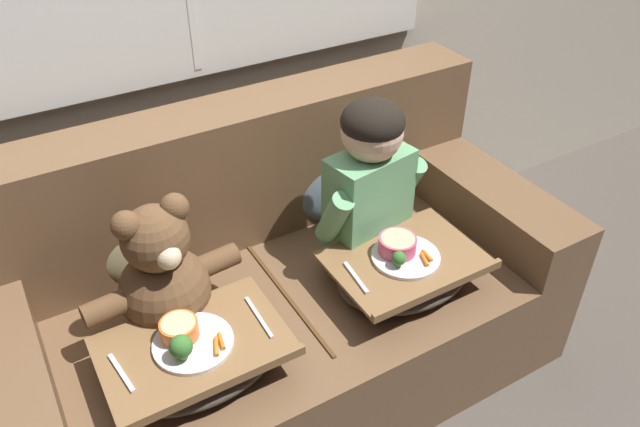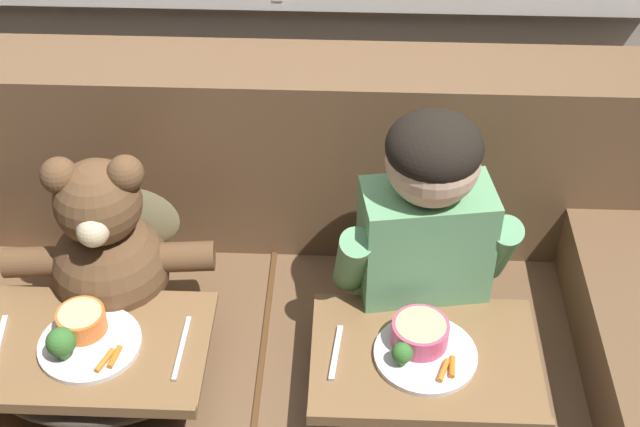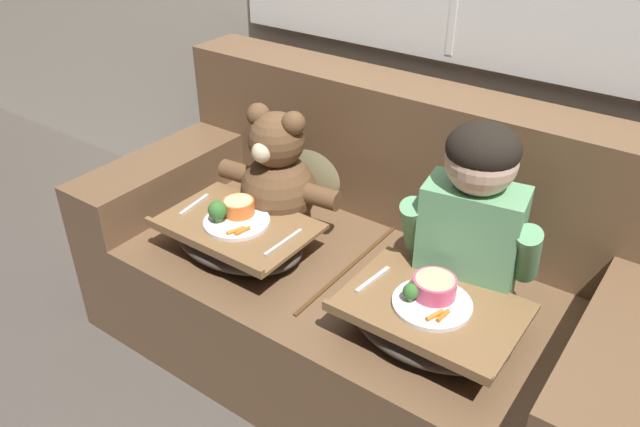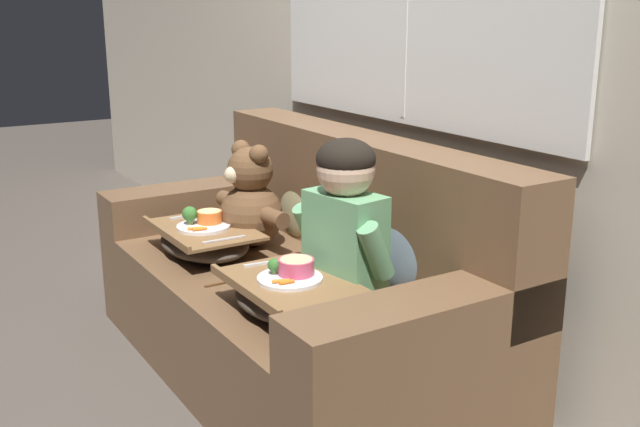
# 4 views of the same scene
# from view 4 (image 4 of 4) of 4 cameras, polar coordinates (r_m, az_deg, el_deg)

# --- Properties ---
(ground_plane) EXTENTS (14.00, 14.00, 0.00)m
(ground_plane) POSITION_cam_4_polar(r_m,az_deg,el_deg) (2.96, -2.36, -11.86)
(ground_plane) COLOR #4C443D
(wall_back_with_window) EXTENTS (8.00, 0.08, 2.60)m
(wall_back_with_window) POSITION_cam_4_polar(r_m,az_deg,el_deg) (2.95, 7.33, 14.41)
(wall_back_with_window) COLOR beige
(wall_back_with_window) RESTS_ON ground_plane
(couch) EXTENTS (1.81, 0.89, 0.89)m
(couch) POSITION_cam_4_polar(r_m,az_deg,el_deg) (2.86, -1.23, -5.86)
(couch) COLOR brown
(couch) RESTS_ON ground_plane
(throw_pillow_behind_child) EXTENTS (0.35, 0.17, 0.36)m
(throw_pillow_behind_child) POSITION_cam_4_polar(r_m,az_deg,el_deg) (2.61, 6.26, -2.07)
(throw_pillow_behind_child) COLOR slate
(throw_pillow_behind_child) RESTS_ON couch
(throw_pillow_behind_teddy) EXTENTS (0.32, 0.16, 0.33)m
(throw_pillow_behind_teddy) POSITION_cam_4_polar(r_m,az_deg,el_deg) (3.15, -1.42, 1.12)
(throw_pillow_behind_teddy) COLOR tan
(throw_pillow_behind_teddy) RESTS_ON couch
(child_figure) EXTENTS (0.40, 0.21, 0.55)m
(child_figure) POSITION_cam_4_polar(r_m,az_deg,el_deg) (2.43, 1.93, 0.05)
(child_figure) COLOR #66A370
(child_figure) RESTS_ON couch
(teddy_bear) EXTENTS (0.46, 0.32, 0.43)m
(teddy_bear) POSITION_cam_4_polar(r_m,az_deg,el_deg) (3.04, -5.37, 0.83)
(teddy_bear) COLOR brown
(teddy_bear) RESTS_ON couch
(lap_tray_child) EXTENTS (0.46, 0.34, 0.17)m
(lap_tray_child) POSITION_cam_4_polar(r_m,az_deg,el_deg) (2.41, -2.31, -6.13)
(lap_tray_child) COLOR #473D33
(lap_tray_child) RESTS_ON child_figure
(lap_tray_teddy) EXTENTS (0.48, 0.33, 0.19)m
(lap_tray_teddy) POSITION_cam_4_polar(r_m,az_deg,el_deg) (2.99, -8.84, -1.95)
(lap_tray_teddy) COLOR #473D33
(lap_tray_teddy) RESTS_ON teddy_bear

